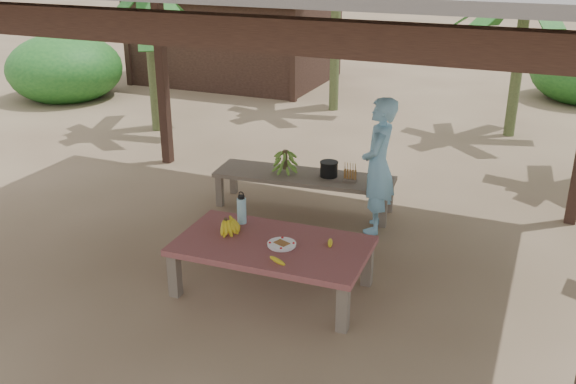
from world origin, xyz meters
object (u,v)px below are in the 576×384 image
at_px(bench, 304,179).
at_px(ripe_banana_bunch, 226,224).
at_px(woman, 378,166).
at_px(cooking_pot, 329,169).
at_px(work_table, 272,249).
at_px(plate, 282,245).
at_px(water_flask, 242,210).

xyz_separation_m(bench, ripe_banana_bunch, (-0.06, -1.90, 0.18)).
xyz_separation_m(bench, woman, (0.98, -0.24, 0.38)).
height_order(bench, cooking_pot, cooking_pot).
distance_m(work_table, ripe_banana_bunch, 0.54).
bearing_deg(woman, work_table, -21.46).
xyz_separation_m(plate, water_flask, (-0.57, 0.32, 0.12)).
bearing_deg(work_table, woman, 70.60).
height_order(work_table, woman, woman).
distance_m(cooking_pot, woman, 0.79).
xyz_separation_m(bench, plate, (0.56, -1.97, 0.12)).
height_order(plate, cooking_pot, cooking_pot).
height_order(work_table, bench, work_table).
bearing_deg(woman, cooking_pot, -118.10).
distance_m(work_table, woman, 1.83).
relative_size(bench, cooking_pot, 10.64).
height_order(ripe_banana_bunch, water_flask, water_flask).
bearing_deg(work_table, bench, 100.86).
distance_m(plate, woman, 1.81).
bearing_deg(water_flask, work_table, -32.52).
distance_m(ripe_banana_bunch, water_flask, 0.26).
height_order(plate, woman, woman).
bearing_deg(ripe_banana_bunch, woman, 57.84).
bearing_deg(bench, ripe_banana_bunch, -97.35).
xyz_separation_m(water_flask, cooking_pot, (0.31, 1.72, -0.10)).
xyz_separation_m(cooking_pot, woman, (0.68, -0.30, 0.24)).
relative_size(ripe_banana_bunch, woman, 0.17).
xyz_separation_m(ripe_banana_bunch, cooking_pot, (0.36, 1.97, -0.04)).
xyz_separation_m(work_table, cooking_pot, (-0.15, 2.02, 0.10)).
relative_size(bench, ripe_banana_bunch, 8.58).
distance_m(ripe_banana_bunch, cooking_pot, 2.00).
height_order(work_table, water_flask, water_flask).
relative_size(work_table, woman, 1.18).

